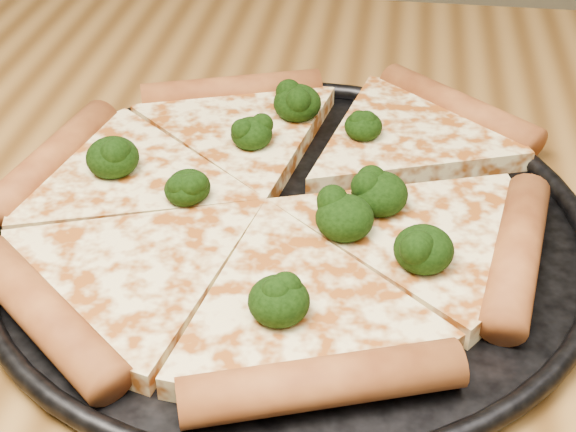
# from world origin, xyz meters

# --- Properties ---
(dining_table) EXTENTS (1.20, 0.90, 0.75)m
(dining_table) POSITION_xyz_m (0.00, 0.00, 0.66)
(dining_table) COLOR brown
(dining_table) RESTS_ON ground
(pizza_pan) EXTENTS (0.39, 0.39, 0.02)m
(pizza_pan) POSITION_xyz_m (0.11, 0.03, 0.76)
(pizza_pan) COLOR black
(pizza_pan) RESTS_ON dining_table
(pizza) EXTENTS (0.38, 0.39, 0.03)m
(pizza) POSITION_xyz_m (0.10, 0.04, 0.77)
(pizza) COLOR #FFE59C
(pizza) RESTS_ON pizza_pan
(broccoli_florets) EXTENTS (0.24, 0.26, 0.03)m
(broccoli_florets) POSITION_xyz_m (0.11, 0.05, 0.78)
(broccoli_florets) COLOR black
(broccoli_florets) RESTS_ON pizza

